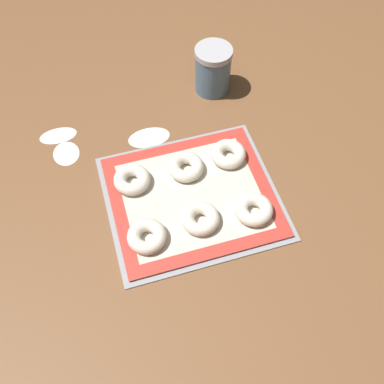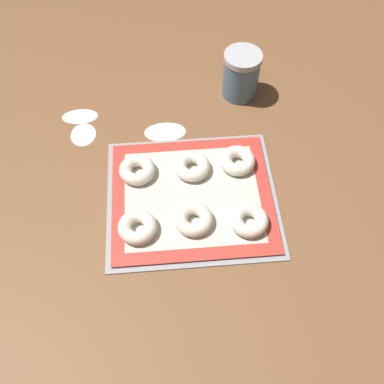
{
  "view_description": "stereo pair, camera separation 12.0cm",
  "coord_description": "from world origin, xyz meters",
  "px_view_note": "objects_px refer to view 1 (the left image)",
  "views": [
    {
      "loc": [
        -0.15,
        -0.57,
        0.9
      ],
      "look_at": [
        0.01,
        -0.02,
        0.03
      ],
      "focal_mm": 42.0,
      "sensor_mm": 36.0,
      "label": 1
    },
    {
      "loc": [
        -0.04,
        -0.59,
        0.9
      ],
      "look_at": [
        0.01,
        -0.02,
        0.03
      ],
      "focal_mm": 42.0,
      "sensor_mm": 36.0,
      "label": 2
    }
  ],
  "objects_px": {
    "baking_tray": "(192,197)",
    "bagel_front_right": "(254,210)",
    "bagel_front_center": "(200,218)",
    "bagel_back_left": "(132,180)",
    "bagel_back_center": "(186,167)",
    "bagel_front_left": "(147,236)",
    "flour_canister": "(213,70)",
    "bagel_back_right": "(228,154)"
  },
  "relations": [
    {
      "from": "baking_tray",
      "to": "bagel_front_right",
      "type": "distance_m",
      "value": 0.15
    },
    {
      "from": "bagel_front_center",
      "to": "bagel_front_right",
      "type": "bearing_deg",
      "value": -5.91
    },
    {
      "from": "bagel_front_right",
      "to": "bagel_back_left",
      "type": "distance_m",
      "value": 0.3
    },
    {
      "from": "baking_tray",
      "to": "bagel_back_center",
      "type": "bearing_deg",
      "value": 84.99
    },
    {
      "from": "bagel_front_left",
      "to": "flour_canister",
      "type": "xyz_separation_m",
      "value": [
        0.29,
        0.42,
        0.04
      ]
    },
    {
      "from": "bagel_front_left",
      "to": "bagel_back_center",
      "type": "xyz_separation_m",
      "value": [
        0.13,
        0.16,
        0.0
      ]
    },
    {
      "from": "baking_tray",
      "to": "bagel_front_right",
      "type": "height_order",
      "value": "bagel_front_right"
    },
    {
      "from": "baking_tray",
      "to": "bagel_back_left",
      "type": "height_order",
      "value": "bagel_back_left"
    },
    {
      "from": "baking_tray",
      "to": "flour_canister",
      "type": "distance_m",
      "value": 0.38
    },
    {
      "from": "bagel_front_center",
      "to": "flour_canister",
      "type": "height_order",
      "value": "flour_canister"
    },
    {
      "from": "bagel_back_center",
      "to": "bagel_front_left",
      "type": "bearing_deg",
      "value": -130.51
    },
    {
      "from": "bagel_back_center",
      "to": "bagel_back_right",
      "type": "bearing_deg",
      "value": 4.29
    },
    {
      "from": "bagel_back_right",
      "to": "flour_canister",
      "type": "xyz_separation_m",
      "value": [
        0.04,
        0.26,
        0.04
      ]
    },
    {
      "from": "bagel_front_center",
      "to": "flour_canister",
      "type": "distance_m",
      "value": 0.45
    },
    {
      "from": "bagel_front_left",
      "to": "bagel_back_left",
      "type": "xyz_separation_m",
      "value": [
        0.0,
        0.16,
        0.0
      ]
    },
    {
      "from": "bagel_back_center",
      "to": "bagel_back_left",
      "type": "bearing_deg",
      "value": 179.84
    },
    {
      "from": "bagel_front_left",
      "to": "bagel_front_right",
      "type": "height_order",
      "value": "same"
    },
    {
      "from": "bagel_front_right",
      "to": "bagel_back_center",
      "type": "height_order",
      "value": "same"
    },
    {
      "from": "baking_tray",
      "to": "bagel_back_left",
      "type": "bearing_deg",
      "value": 149.51
    },
    {
      "from": "bagel_front_left",
      "to": "bagel_front_center",
      "type": "xyz_separation_m",
      "value": [
        0.13,
        0.01,
        0.0
      ]
    },
    {
      "from": "baking_tray",
      "to": "flour_canister",
      "type": "xyz_separation_m",
      "value": [
        0.16,
        0.34,
        0.06
      ]
    },
    {
      "from": "baking_tray",
      "to": "bagel_front_left",
      "type": "xyz_separation_m",
      "value": [
        -0.13,
        -0.08,
        0.02
      ]
    },
    {
      "from": "bagel_back_right",
      "to": "baking_tray",
      "type": "bearing_deg",
      "value": -145.08
    },
    {
      "from": "bagel_back_left",
      "to": "bagel_front_center",
      "type": "bearing_deg",
      "value": -50.09
    },
    {
      "from": "bagel_front_left",
      "to": "bagel_back_center",
      "type": "distance_m",
      "value": 0.21
    },
    {
      "from": "bagel_back_left",
      "to": "bagel_back_right",
      "type": "distance_m",
      "value": 0.25
    },
    {
      "from": "baking_tray",
      "to": "bagel_back_left",
      "type": "relative_size",
      "value": 4.56
    },
    {
      "from": "baking_tray",
      "to": "bagel_front_left",
      "type": "bearing_deg",
      "value": -146.95
    },
    {
      "from": "flour_canister",
      "to": "bagel_back_right",
      "type": "bearing_deg",
      "value": -99.37
    },
    {
      "from": "bagel_front_center",
      "to": "bagel_back_center",
      "type": "xyz_separation_m",
      "value": [
        0.01,
        0.15,
        0.0
      ]
    },
    {
      "from": "bagel_front_right",
      "to": "flour_canister",
      "type": "bearing_deg",
      "value": 84.66
    },
    {
      "from": "bagel_front_center",
      "to": "bagel_front_right",
      "type": "xyz_separation_m",
      "value": [
        0.12,
        -0.01,
        0.0
      ]
    },
    {
      "from": "baking_tray",
      "to": "bagel_back_center",
      "type": "height_order",
      "value": "bagel_back_center"
    },
    {
      "from": "bagel_back_right",
      "to": "flour_canister",
      "type": "height_order",
      "value": "flour_canister"
    },
    {
      "from": "flour_canister",
      "to": "bagel_back_left",
      "type": "bearing_deg",
      "value": -137.17
    },
    {
      "from": "bagel_front_right",
      "to": "bagel_back_center",
      "type": "bearing_deg",
      "value": 125.46
    },
    {
      "from": "bagel_back_center",
      "to": "flour_canister",
      "type": "height_order",
      "value": "flour_canister"
    },
    {
      "from": "flour_canister",
      "to": "bagel_front_center",
      "type": "bearing_deg",
      "value": -111.5
    },
    {
      "from": "baking_tray",
      "to": "flour_canister",
      "type": "bearing_deg",
      "value": 64.74
    },
    {
      "from": "bagel_back_left",
      "to": "flour_canister",
      "type": "height_order",
      "value": "flour_canister"
    },
    {
      "from": "bagel_front_right",
      "to": "bagel_back_left",
      "type": "bearing_deg",
      "value": 146.95
    },
    {
      "from": "baking_tray",
      "to": "bagel_back_center",
      "type": "relative_size",
      "value": 4.56
    }
  ]
}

